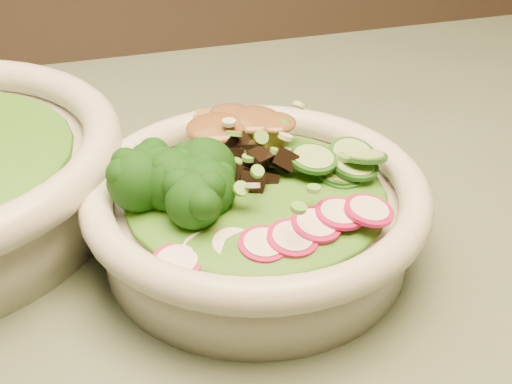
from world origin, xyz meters
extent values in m
cylinder|color=black|center=(0.55, 0.35, 0.36)|extent=(0.06, 0.06, 0.72)
cube|color=#516150|center=(0.00, 0.00, 0.73)|extent=(1.20, 0.80, 0.03)
cylinder|color=beige|center=(0.06, -0.01, 0.77)|extent=(0.22, 0.22, 0.05)
torus|color=beige|center=(0.06, -0.01, 0.80)|extent=(0.25, 0.25, 0.02)
ellipsoid|color=#295812|center=(0.06, -0.01, 0.81)|extent=(0.19, 0.19, 0.02)
ellipsoid|color=brown|center=(0.06, 0.05, 0.83)|extent=(0.06, 0.05, 0.01)
camera|label=1|loc=(-0.06, -0.41, 1.08)|focal=50.00mm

